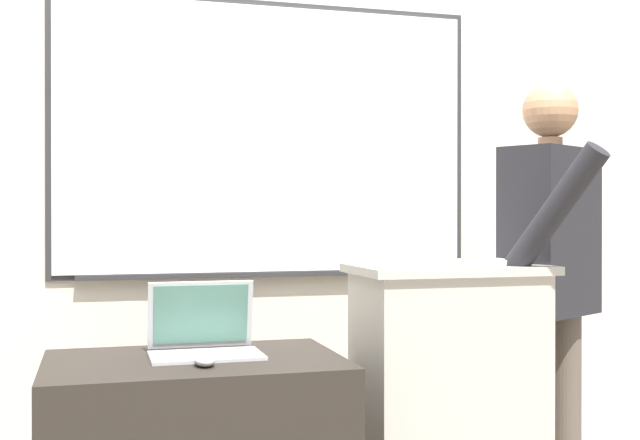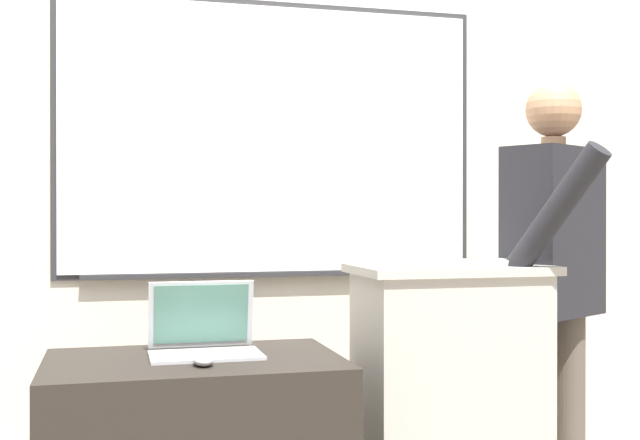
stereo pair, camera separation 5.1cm
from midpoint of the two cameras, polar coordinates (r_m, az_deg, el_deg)
The scene contains 7 objects.
back_wall at distance 3.65m, azimuth -4.77°, elevation 2.84°, with size 6.40×0.17×2.70m.
lectern_podium at distance 2.91m, azimuth 8.57°, elevation -13.25°, with size 0.67×0.41×1.03m.
person_presenter at distance 3.10m, azimuth 15.66°, elevation -3.85°, with size 0.57×0.69×1.69m.
laptop at distance 2.62m, azimuth -8.88°, elevation -7.80°, with size 0.35×0.26×0.23m.
wireless_keyboard at distance 2.79m, azimuth 9.03°, elevation -3.02°, with size 0.41×0.15×0.02m.
computer_mouse_by_laptop at distance 2.40m, azimuth -8.81°, elevation -9.84°, with size 0.06×0.10×0.03m.
computer_mouse_by_keyboard at distance 2.90m, azimuth 13.65°, elevation -2.77°, with size 0.06×0.10×0.03m.
Camera 1 is at (-0.72, -2.25, 1.20)m, focal length 45.00 mm.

